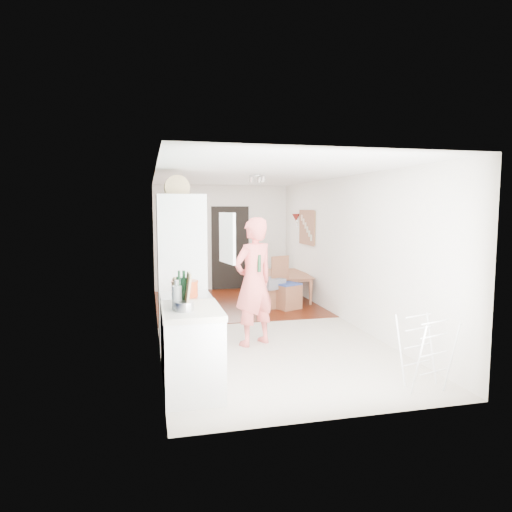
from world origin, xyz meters
name	(u,v)px	position (x,y,z in m)	size (l,w,h in m)	color
room_shell	(256,251)	(0.00, 0.00, 1.25)	(3.20, 7.00, 2.50)	silver
floor	(256,325)	(0.00, 0.00, 0.00)	(3.20, 7.00, 0.01)	beige
wood_floor_overlay	(235,303)	(0.00, 1.85, 0.01)	(3.20, 3.30, 0.01)	#57170C
sage_wall_panel	(160,218)	(-1.59, -2.00, 1.85)	(0.02, 3.00, 1.30)	slate
tile_splashback	(163,287)	(-1.59, -2.55, 1.15)	(0.02, 1.90, 0.50)	black
doorway_recess	(230,248)	(0.20, 3.48, 1.00)	(0.90, 0.04, 2.00)	black
base_cabinet	(192,353)	(-1.30, -2.55, 0.43)	(0.60, 0.90, 0.86)	white
worktop	(191,311)	(-1.30, -2.55, 0.89)	(0.62, 0.92, 0.06)	silver
range_cooker	(186,333)	(-1.30, -1.80, 0.44)	(0.60, 0.60, 0.88)	white
cooker_top	(186,296)	(-1.30, -1.80, 0.90)	(0.60, 0.60, 0.04)	#BCBBBE
fridge_housing	(182,271)	(-1.27, -0.78, 1.07)	(0.66, 0.66, 2.15)	white
fridge_door	(227,238)	(-0.66, -1.08, 1.55)	(0.56, 0.04, 0.70)	white
fridge_interior	(203,237)	(-0.96, -0.78, 1.55)	(0.02, 0.52, 0.66)	white
pinboard	(307,227)	(1.58, 1.90, 1.55)	(0.03, 0.90, 0.70)	tan
pinboard_frame	(307,227)	(1.57, 1.90, 1.55)	(0.01, 0.94, 0.74)	brown
wall_sconce	(296,217)	(1.54, 2.55, 1.75)	(0.18, 0.18, 0.16)	maroon
person	(254,270)	(-0.27, -1.03, 1.08)	(0.79, 0.52, 2.16)	#F66862
dining_table	(288,288)	(1.20, 2.04, 0.24)	(1.35, 0.75, 0.48)	brown
dining_chair	(287,283)	(0.88, 1.08, 0.51)	(0.43, 0.43, 1.02)	brown
stool	(270,298)	(0.56, 1.18, 0.20)	(0.31, 0.31, 0.40)	brown
grey_drape	(271,283)	(0.59, 1.18, 0.50)	(0.42, 0.42, 0.19)	slate
drying_rack	(425,353)	(1.16, -3.06, 0.40)	(0.41, 0.37, 0.80)	white
bread_bin	(177,188)	(-1.32, -0.74, 2.24)	(0.36, 0.34, 0.19)	tan
red_casserole	(185,288)	(-1.32, -1.90, 1.01)	(0.32, 0.32, 0.19)	#C84318
steel_pan	(185,306)	(-1.38, -2.68, 0.97)	(0.19, 0.19, 0.09)	#BCBBBE
held_bottle	(259,263)	(-0.22, -1.13, 1.19)	(0.05, 0.05, 0.24)	#173D21
bottle_a	(184,292)	(-1.37, -2.50, 1.08)	(0.07, 0.07, 0.31)	#173D21
bottle_b	(179,289)	(-1.40, -2.20, 1.06)	(0.06, 0.06, 0.28)	#173D21
bottle_c	(177,298)	(-1.45, -2.60, 1.04)	(0.10, 0.10, 0.25)	beige
pepper_mill_front	(180,291)	(-1.39, -2.08, 1.02)	(0.06, 0.06, 0.20)	tan
pepper_mill_back	(175,290)	(-1.44, -2.02, 1.02)	(0.05, 0.05, 0.20)	tan
chopping_boards	(187,291)	(-1.34, -2.59, 1.11)	(0.04, 0.28, 0.38)	tan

